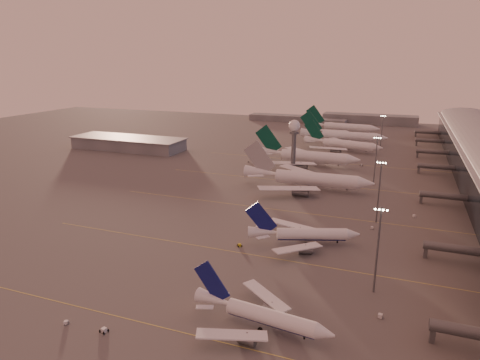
% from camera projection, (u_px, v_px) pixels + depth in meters
% --- Properties ---
extents(ground, '(700.00, 700.00, 0.00)m').
position_uv_depth(ground, '(187.00, 258.00, 137.99)').
color(ground, '#504D4D').
rests_on(ground, ground).
extents(taxiway_markings, '(180.00, 185.25, 0.02)m').
position_uv_depth(taxiway_markings, '(314.00, 213.00, 178.02)').
color(taxiway_markings, gold).
rests_on(taxiway_markings, ground).
extents(hangar, '(82.00, 27.00, 8.50)m').
position_uv_depth(hangar, '(128.00, 143.00, 303.80)').
color(hangar, slate).
rests_on(hangar, ground).
extents(radar_tower, '(6.40, 6.40, 31.10)m').
position_uv_depth(radar_tower, '(294.00, 135.00, 238.40)').
color(radar_tower, '#56595E').
rests_on(radar_tower, ground).
extents(mast_a, '(3.60, 0.56, 25.00)m').
position_uv_depth(mast_a, '(378.00, 246.00, 114.34)').
color(mast_a, '#56595E').
rests_on(mast_a, ground).
extents(mast_b, '(3.60, 0.56, 25.00)m').
position_uv_depth(mast_b, '(379.00, 189.00, 164.80)').
color(mast_b, '#56595E').
rests_on(mast_b, ground).
extents(mast_c, '(3.60, 0.56, 25.00)m').
position_uv_depth(mast_c, '(376.00, 158.00, 215.94)').
color(mast_c, '#56595E').
rests_on(mast_c, ground).
extents(mast_d, '(3.60, 0.56, 25.00)m').
position_uv_depth(mast_d, '(382.00, 131.00, 297.51)').
color(mast_d, '#56595E').
rests_on(mast_d, ground).
extents(distant_horizon, '(165.00, 37.50, 9.00)m').
position_uv_depth(distant_horizon, '(341.00, 119.00, 428.23)').
color(distant_horizon, slate).
rests_on(distant_horizon, ground).
extents(narrowbody_near, '(36.48, 28.98, 14.27)m').
position_uv_depth(narrowbody_near, '(261.00, 317.00, 101.62)').
color(narrowbody_near, white).
rests_on(narrowbody_near, ground).
extents(narrowbody_mid, '(37.98, 29.77, 15.45)m').
position_uv_depth(narrowbody_mid, '(304.00, 236.00, 147.67)').
color(narrowbody_mid, white).
rests_on(narrowbody_mid, ground).
extents(widebody_white, '(65.16, 52.18, 22.91)m').
position_uv_depth(widebody_white, '(307.00, 181.00, 210.54)').
color(widebody_white, white).
rests_on(widebody_white, ground).
extents(greentail_a, '(64.28, 51.94, 23.36)m').
position_uv_depth(greentail_a, '(307.00, 159.00, 257.50)').
color(greentail_a, white).
rests_on(greentail_a, ground).
extents(greentail_b, '(56.17, 44.94, 20.60)m').
position_uv_depth(greentail_b, '(342.00, 146.00, 297.38)').
color(greentail_b, white).
rests_on(greentail_b, ground).
extents(greentail_c, '(66.07, 53.39, 24.01)m').
position_uv_depth(greentail_c, '(343.00, 138.00, 324.58)').
color(greentail_c, white).
rests_on(greentail_c, ground).
extents(greentail_d, '(64.24, 51.71, 23.33)m').
position_uv_depth(greentail_d, '(342.00, 129.00, 367.93)').
color(greentail_d, white).
rests_on(greentail_d, ground).
extents(gsv_truck_a, '(5.14, 3.50, 1.96)m').
position_uv_depth(gsv_truck_a, '(68.00, 321.00, 103.40)').
color(gsv_truck_a, silver).
rests_on(gsv_truck_a, ground).
extents(gsv_tug_near, '(3.04, 4.13, 1.06)m').
position_uv_depth(gsv_tug_near, '(104.00, 330.00, 100.44)').
color(gsv_tug_near, silver).
rests_on(gsv_tug_near, ground).
extents(gsv_catering_a, '(5.26, 2.92, 4.11)m').
position_uv_depth(gsv_catering_a, '(382.00, 311.00, 105.61)').
color(gsv_catering_a, silver).
rests_on(gsv_catering_a, ground).
extents(gsv_tug_mid, '(3.71, 3.83, 0.95)m').
position_uv_depth(gsv_tug_mid, '(240.00, 245.00, 146.42)').
color(gsv_tug_mid, gold).
rests_on(gsv_tug_mid, ground).
extents(gsv_truck_b, '(5.28, 2.35, 2.06)m').
position_uv_depth(gsv_truck_b, '(373.00, 227.00, 161.15)').
color(gsv_truck_b, silver).
rests_on(gsv_truck_b, ground).
extents(gsv_truck_c, '(6.12, 3.57, 2.33)m').
position_uv_depth(gsv_truck_c, '(253.00, 204.00, 185.67)').
color(gsv_truck_c, silver).
rests_on(gsv_truck_c, ground).
extents(gsv_catering_b, '(5.47, 3.76, 4.12)m').
position_uv_depth(gsv_catering_b, '(415.00, 213.00, 173.10)').
color(gsv_catering_b, silver).
rests_on(gsv_catering_b, ground).
extents(gsv_tug_far, '(4.42, 4.46, 1.12)m').
position_uv_depth(gsv_tug_far, '(285.00, 178.00, 228.24)').
color(gsv_tug_far, silver).
rests_on(gsv_tug_far, ground).
extents(gsv_truck_d, '(2.27, 4.88, 1.90)m').
position_uv_depth(gsv_truck_d, '(249.00, 161.00, 265.98)').
color(gsv_truck_d, slate).
rests_on(gsv_truck_d, ground).
extents(gsv_tug_hangar, '(3.89, 2.42, 1.09)m').
position_uv_depth(gsv_tug_hangar, '(361.00, 165.00, 256.61)').
color(gsv_tug_hangar, silver).
rests_on(gsv_tug_hangar, ground).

